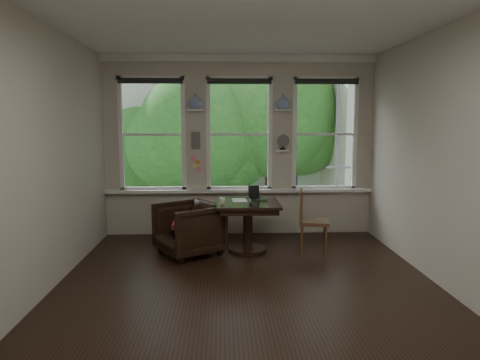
{
  "coord_description": "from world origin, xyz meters",
  "views": [
    {
      "loc": [
        -0.29,
        -4.99,
        1.91
      ],
      "look_at": [
        -0.04,
        0.9,
        1.11
      ],
      "focal_mm": 32.0,
      "sensor_mm": 36.0,
      "label": 1
    }
  ],
  "objects_px": {
    "side_chair_right": "(314,221)",
    "armchair_left": "(189,229)",
    "mug": "(223,201)",
    "table": "(248,227)",
    "laptop": "(257,200)"
  },
  "relations": [
    {
      "from": "side_chair_right",
      "to": "armchair_left",
      "type": "bearing_deg",
      "value": 101.55
    },
    {
      "from": "side_chair_right",
      "to": "mug",
      "type": "height_order",
      "value": "side_chair_right"
    },
    {
      "from": "table",
      "to": "laptop",
      "type": "bearing_deg",
      "value": 22.07
    },
    {
      "from": "table",
      "to": "armchair_left",
      "type": "relative_size",
      "value": 1.08
    },
    {
      "from": "armchair_left",
      "to": "side_chair_right",
      "type": "xyz_separation_m",
      "value": [
        1.83,
        0.06,
        0.08
      ]
    },
    {
      "from": "armchair_left",
      "to": "laptop",
      "type": "distance_m",
      "value": 1.09
    },
    {
      "from": "side_chair_right",
      "to": "laptop",
      "type": "bearing_deg",
      "value": 92.81
    },
    {
      "from": "table",
      "to": "mug",
      "type": "height_order",
      "value": "mug"
    },
    {
      "from": "armchair_left",
      "to": "mug",
      "type": "relative_size",
      "value": 9.4
    },
    {
      "from": "side_chair_right",
      "to": "mug",
      "type": "xyz_separation_m",
      "value": [
        -1.34,
        -0.1,
        0.33
      ]
    },
    {
      "from": "side_chair_right",
      "to": "mug",
      "type": "relative_size",
      "value": 10.39
    },
    {
      "from": "armchair_left",
      "to": "mug",
      "type": "height_order",
      "value": "mug"
    },
    {
      "from": "table",
      "to": "laptop",
      "type": "relative_size",
      "value": 2.81
    },
    {
      "from": "armchair_left",
      "to": "mug",
      "type": "bearing_deg",
      "value": 53.16
    },
    {
      "from": "armchair_left",
      "to": "mug",
      "type": "xyz_separation_m",
      "value": [
        0.49,
        -0.04,
        0.41
      ]
    }
  ]
}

